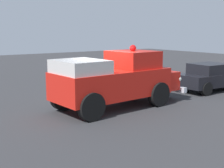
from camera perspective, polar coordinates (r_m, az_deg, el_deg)
name	(u,v)px	position (r m, az deg, el deg)	size (l,w,h in m)	color
ground_plane	(100,106)	(13.34, -2.24, -4.07)	(60.00, 60.00, 0.00)	#333335
vintage_fire_truck	(116,79)	(12.92, 0.81, 0.90)	(2.63, 6.07, 2.59)	black
classic_hot_rod	(213,76)	(17.65, 18.04, 1.35)	(2.08, 4.44, 1.46)	black
lawn_chair_by_car	(214,71)	(21.08, 18.23, 2.23)	(0.69, 0.69, 1.02)	#B7BABF
spectator_standing	(88,72)	(16.86, -4.35, 2.18)	(0.38, 0.64, 1.68)	#2D334C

